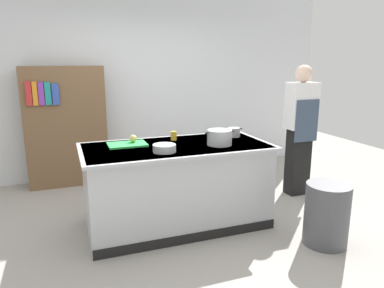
{
  "coord_description": "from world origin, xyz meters",
  "views": [
    {
      "loc": [
        -1.11,
        -3.49,
        1.78
      ],
      "look_at": [
        0.25,
        0.2,
        0.85
      ],
      "focal_mm": 33.39,
      "sensor_mm": 36.0,
      "label": 1
    }
  ],
  "objects_px": {
    "juice_cup": "(174,136)",
    "person_chef": "(300,128)",
    "stock_pot": "(220,137)",
    "bookshelf": "(66,127)",
    "trash_bin": "(327,214)",
    "mixing_bowl": "(164,148)",
    "onion": "(133,139)",
    "sauce_pan": "(234,132)"
  },
  "relations": [
    {
      "from": "onion",
      "to": "juice_cup",
      "type": "bearing_deg",
      "value": 4.39
    },
    {
      "from": "sauce_pan",
      "to": "trash_bin",
      "type": "bearing_deg",
      "value": -66.59
    },
    {
      "from": "trash_bin",
      "to": "bookshelf",
      "type": "bearing_deg",
      "value": 130.38
    },
    {
      "from": "trash_bin",
      "to": "person_chef",
      "type": "xyz_separation_m",
      "value": [
        0.58,
        1.26,
        0.61
      ]
    },
    {
      "from": "juice_cup",
      "to": "stock_pot",
      "type": "bearing_deg",
      "value": -44.75
    },
    {
      "from": "onion",
      "to": "trash_bin",
      "type": "bearing_deg",
      "value": -34.27
    },
    {
      "from": "mixing_bowl",
      "to": "trash_bin",
      "type": "bearing_deg",
      "value": -25.61
    },
    {
      "from": "mixing_bowl",
      "to": "person_chef",
      "type": "distance_m",
      "value": 2.09
    },
    {
      "from": "juice_cup",
      "to": "trash_bin",
      "type": "distance_m",
      "value": 1.79
    },
    {
      "from": "stock_pot",
      "to": "bookshelf",
      "type": "height_order",
      "value": "bookshelf"
    },
    {
      "from": "sauce_pan",
      "to": "trash_bin",
      "type": "relative_size",
      "value": 0.34
    },
    {
      "from": "sauce_pan",
      "to": "trash_bin",
      "type": "xyz_separation_m",
      "value": [
        0.48,
        -1.1,
        -0.64
      ]
    },
    {
      "from": "juice_cup",
      "to": "trash_bin",
      "type": "xyz_separation_m",
      "value": [
        1.19,
        -1.16,
        -0.64
      ]
    },
    {
      "from": "person_chef",
      "to": "bookshelf",
      "type": "distance_m",
      "value": 3.23
    },
    {
      "from": "onion",
      "to": "trash_bin",
      "type": "distance_m",
      "value": 2.11
    },
    {
      "from": "mixing_bowl",
      "to": "person_chef",
      "type": "bearing_deg",
      "value": 15.72
    },
    {
      "from": "juice_cup",
      "to": "person_chef",
      "type": "xyz_separation_m",
      "value": [
        1.77,
        0.09,
        -0.04
      ]
    },
    {
      "from": "stock_pot",
      "to": "person_chef",
      "type": "height_order",
      "value": "person_chef"
    },
    {
      "from": "stock_pot",
      "to": "juice_cup",
      "type": "relative_size",
      "value": 3.29
    },
    {
      "from": "onion",
      "to": "juice_cup",
      "type": "relative_size",
      "value": 0.81
    },
    {
      "from": "sauce_pan",
      "to": "trash_bin",
      "type": "height_order",
      "value": "sauce_pan"
    },
    {
      "from": "stock_pot",
      "to": "trash_bin",
      "type": "xyz_separation_m",
      "value": [
        0.81,
        -0.78,
        -0.67
      ]
    },
    {
      "from": "juice_cup",
      "to": "bookshelf",
      "type": "relative_size",
      "value": 0.06
    },
    {
      "from": "stock_pot",
      "to": "person_chef",
      "type": "relative_size",
      "value": 0.19
    },
    {
      "from": "onion",
      "to": "bookshelf",
      "type": "bearing_deg",
      "value": 112.3
    },
    {
      "from": "trash_bin",
      "to": "stock_pot",
      "type": "bearing_deg",
      "value": 135.9
    },
    {
      "from": "sauce_pan",
      "to": "mixing_bowl",
      "type": "xyz_separation_m",
      "value": [
        -0.96,
        -0.41,
        -0.02
      ]
    },
    {
      "from": "juice_cup",
      "to": "onion",
      "type": "bearing_deg",
      "value": -175.61
    },
    {
      "from": "trash_bin",
      "to": "bookshelf",
      "type": "distance_m",
      "value": 3.6
    },
    {
      "from": "sauce_pan",
      "to": "stock_pot",
      "type": "bearing_deg",
      "value": -135.91
    },
    {
      "from": "sauce_pan",
      "to": "bookshelf",
      "type": "distance_m",
      "value": 2.44
    },
    {
      "from": "juice_cup",
      "to": "bookshelf",
      "type": "xyz_separation_m",
      "value": [
        -1.11,
        1.55,
        -0.1
      ]
    },
    {
      "from": "onion",
      "to": "mixing_bowl",
      "type": "height_order",
      "value": "onion"
    },
    {
      "from": "stock_pot",
      "to": "bookshelf",
      "type": "relative_size",
      "value": 0.19
    },
    {
      "from": "stock_pot",
      "to": "mixing_bowl",
      "type": "height_order",
      "value": "stock_pot"
    },
    {
      "from": "stock_pot",
      "to": "trash_bin",
      "type": "bearing_deg",
      "value": -44.1
    },
    {
      "from": "trash_bin",
      "to": "bookshelf",
      "type": "xyz_separation_m",
      "value": [
        -2.31,
        2.71,
        0.54
      ]
    },
    {
      "from": "stock_pot",
      "to": "trash_bin",
      "type": "height_order",
      "value": "stock_pot"
    },
    {
      "from": "person_chef",
      "to": "bookshelf",
      "type": "relative_size",
      "value": 1.01
    },
    {
      "from": "mixing_bowl",
      "to": "trash_bin",
      "type": "height_order",
      "value": "mixing_bowl"
    },
    {
      "from": "juice_cup",
      "to": "person_chef",
      "type": "height_order",
      "value": "person_chef"
    },
    {
      "from": "bookshelf",
      "to": "mixing_bowl",
      "type": "bearing_deg",
      "value": -66.75
    }
  ]
}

